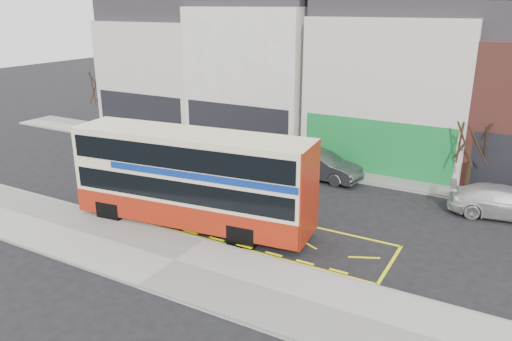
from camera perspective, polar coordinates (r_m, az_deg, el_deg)
The scene contains 15 objects.
ground at distance 20.72m, azimuth -5.28°, elevation -7.83°, with size 120.00×120.00×0.00m, color black.
pavement at distance 19.07m, azimuth -9.27°, elevation -10.24°, with size 40.00×4.00×0.15m, color #9E9C96.
kerb at distance 20.41m, azimuth -5.89°, elevation -8.04°, with size 40.00×0.15×0.15m, color gray.
far_pavement at distance 29.71m, azimuth 6.80°, elevation 0.57°, with size 50.00×3.00×0.15m, color #9E9C96.
road_markings at distance 21.92m, azimuth -2.90°, elevation -6.22°, with size 14.00×3.40×0.01m, color #FEFB0D, non-canonical shape.
terrace_far_left at distance 38.93m, azimuth -9.48°, elevation 11.87°, with size 8.00×8.01×10.80m.
terrace_left at distance 34.46m, azimuth 1.18°, elevation 12.11°, with size 8.00×8.01×11.80m.
terrace_green_shop at distance 31.28m, azimuth 16.09°, elevation 10.29°, with size 9.00×8.01×11.30m.
double_decker_bus at distance 21.20m, azimuth -7.23°, elevation -0.85°, with size 10.64×3.59×4.17m.
bus_stop_post at distance 23.27m, azimuth -18.45°, elevation -0.55°, with size 0.74×0.13×2.99m.
car_silver at distance 32.39m, azimuth -11.08°, elevation 3.12°, with size 1.78×4.44×1.51m, color silver.
car_grey at distance 27.57m, azimuth 7.30°, elevation 0.62°, with size 1.62×4.63×1.53m, color #3A3E41.
car_white at distance 25.09m, azimuth 26.55°, elevation -3.26°, with size 1.95×4.80×1.39m, color #BBBBBB.
street_tree_left at distance 39.60m, azimuth -17.30°, elevation 9.93°, with size 2.59×2.59×5.59m.
street_tree_right at distance 26.49m, azimuth 23.66°, elevation 4.07°, with size 2.22×2.22×4.80m.
Camera 1 is at (10.74, -15.16, 9.17)m, focal length 35.00 mm.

